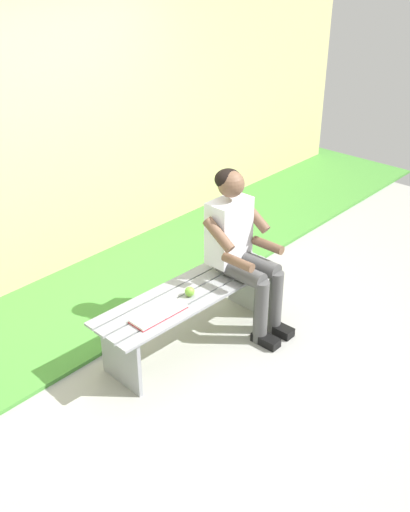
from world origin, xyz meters
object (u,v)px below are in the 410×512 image
bench_near (190,304)px  book_open (159,314)px  apple (190,292)px  person_seated (241,245)px

bench_near → book_open: book_open is taller
bench_near → apple: bearing=43.1°
person_seated → apple: bearing=-6.7°
bench_near → apple: 0.16m
apple → person_seated: bearing=173.3°
person_seated → book_open: person_seated is taller
bench_near → person_seated: size_ratio=1.25×
person_seated → book_open: 0.85m
bench_near → person_seated: 0.59m
person_seated → apple: size_ratio=17.53×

